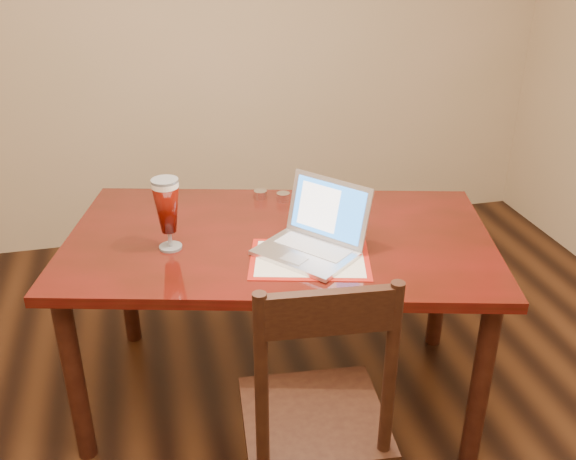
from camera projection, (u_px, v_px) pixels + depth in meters
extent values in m
cube|color=tan|center=(201.00, 32.00, 3.88)|extent=(4.50, 0.01, 2.70)
cube|color=#530D0B|center=(279.00, 241.00, 2.64)|extent=(1.93, 1.38, 0.04)
cylinder|color=#36160D|center=(75.00, 380.00, 2.48)|extent=(0.08, 0.08, 0.77)
cylinder|color=#36160D|center=(480.00, 386.00, 2.45)|extent=(0.08, 0.08, 0.77)
cylinder|color=#36160D|center=(126.00, 274.00, 3.20)|extent=(0.08, 0.08, 0.77)
cylinder|color=#36160D|center=(440.00, 278.00, 3.16)|extent=(0.08, 0.08, 0.77)
cube|color=#A5180F|center=(310.00, 259.00, 2.45)|extent=(0.52, 0.43, 0.00)
cube|color=white|center=(310.00, 259.00, 2.45)|extent=(0.47, 0.38, 0.00)
cube|color=silver|center=(305.00, 254.00, 2.47)|extent=(0.42, 0.44, 0.02)
cube|color=silver|center=(312.00, 247.00, 2.50)|extent=(0.28, 0.30, 0.00)
cube|color=silver|center=(294.00, 259.00, 2.42)|extent=(0.11, 0.11, 0.00)
cube|color=silver|center=(328.00, 210.00, 2.53)|extent=(0.29, 0.32, 0.24)
cube|color=blue|center=(328.00, 210.00, 2.52)|extent=(0.25, 0.28, 0.20)
cube|color=white|center=(318.00, 207.00, 2.54)|extent=(0.15, 0.17, 0.17)
cylinder|color=silver|center=(171.00, 247.00, 2.53)|extent=(0.09, 0.09, 0.01)
cylinder|color=silver|center=(170.00, 239.00, 2.52)|extent=(0.02, 0.02, 0.06)
cylinder|color=white|center=(165.00, 184.00, 2.42)|extent=(0.10, 0.10, 0.02)
cylinder|color=silver|center=(165.00, 181.00, 2.41)|extent=(0.10, 0.10, 0.01)
cylinder|color=silver|center=(260.00, 195.00, 2.96)|extent=(0.06, 0.06, 0.04)
cylinder|color=silver|center=(283.00, 197.00, 2.94)|extent=(0.06, 0.06, 0.04)
cube|color=black|center=(314.00, 419.00, 2.15)|extent=(0.51, 0.49, 0.04)
cylinder|color=black|center=(254.00, 442.00, 2.40)|extent=(0.04, 0.04, 0.46)
cylinder|color=black|center=(353.00, 431.00, 2.45)|extent=(0.04, 0.04, 0.46)
cylinder|color=black|center=(261.00, 384.00, 1.82)|extent=(0.04, 0.04, 0.60)
cylinder|color=black|center=(390.00, 371.00, 1.87)|extent=(0.04, 0.04, 0.60)
cube|color=black|center=(329.00, 312.00, 1.75)|extent=(0.38, 0.07, 0.13)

